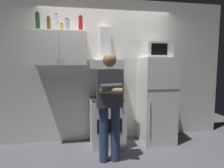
{
  "coord_description": "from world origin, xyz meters",
  "views": [
    {
      "loc": [
        -0.56,
        -3.12,
        1.5
      ],
      "look_at": [
        0.0,
        0.0,
        1.15
      ],
      "focal_mm": 30.73,
      "sensor_mm": 36.0,
      "label": 1
    }
  ],
  "objects_px": {
    "bottle_vodka_clear": "(56,23)",
    "bottle_beer_brown": "(49,24)",
    "microwave": "(157,50)",
    "bottle_spice_jar": "(61,28)",
    "bottle_soda_red": "(81,24)",
    "bottle_canister_steel": "(67,25)",
    "bottle_wine_green": "(38,21)",
    "refrigerator": "(156,100)",
    "stove_oven": "(107,122)",
    "range_hood": "(106,58)",
    "upper_cabinet": "(60,48)",
    "cooking_pot": "(115,95)",
    "person_standing": "(110,103)"
  },
  "relations": [
    {
      "from": "range_hood",
      "to": "person_standing",
      "type": "bearing_deg",
      "value": -93.91
    },
    {
      "from": "upper_cabinet",
      "to": "bottle_spice_jar",
      "type": "height_order",
      "value": "bottle_spice_jar"
    },
    {
      "from": "upper_cabinet",
      "to": "range_hood",
      "type": "xyz_separation_m",
      "value": [
        0.8,
        0.0,
        -0.15
      ]
    },
    {
      "from": "bottle_spice_jar",
      "to": "cooking_pot",
      "type": "bearing_deg",
      "value": -16.36
    },
    {
      "from": "bottle_soda_red",
      "to": "cooking_pot",
      "type": "bearing_deg",
      "value": -21.07
    },
    {
      "from": "bottle_wine_green",
      "to": "microwave",
      "type": "bearing_deg",
      "value": -2.83
    },
    {
      "from": "bottle_spice_jar",
      "to": "bottle_vodka_clear",
      "type": "bearing_deg",
      "value": 164.28
    },
    {
      "from": "stove_oven",
      "to": "bottle_canister_steel",
      "type": "bearing_deg",
      "value": 169.27
    },
    {
      "from": "person_standing",
      "to": "bottle_canister_steel",
      "type": "bearing_deg",
      "value": 130.54
    },
    {
      "from": "person_standing",
      "to": "bottle_canister_steel",
      "type": "xyz_separation_m",
      "value": [
        -0.63,
        0.73,
        1.25
      ]
    },
    {
      "from": "upper_cabinet",
      "to": "person_standing",
      "type": "xyz_separation_m",
      "value": [
        0.75,
        -0.73,
        -0.85
      ]
    },
    {
      "from": "refrigerator",
      "to": "bottle_beer_brown",
      "type": "distance_m",
      "value": 2.37
    },
    {
      "from": "stove_oven",
      "to": "refrigerator",
      "type": "bearing_deg",
      "value": 0.04
    },
    {
      "from": "upper_cabinet",
      "to": "bottle_soda_red",
      "type": "height_order",
      "value": "bottle_soda_red"
    },
    {
      "from": "upper_cabinet",
      "to": "cooking_pot",
      "type": "relative_size",
      "value": 3.03
    },
    {
      "from": "range_hood",
      "to": "bottle_soda_red",
      "type": "relative_size",
      "value": 2.78
    },
    {
      "from": "range_hood",
      "to": "bottle_spice_jar",
      "type": "bearing_deg",
      "value": 178.58
    },
    {
      "from": "bottle_vodka_clear",
      "to": "bottle_beer_brown",
      "type": "distance_m",
      "value": 0.13
    },
    {
      "from": "cooking_pot",
      "to": "bottle_wine_green",
      "type": "xyz_separation_m",
      "value": [
        -1.29,
        0.24,
        1.26
      ]
    },
    {
      "from": "stove_oven",
      "to": "bottle_beer_brown",
      "type": "height_order",
      "value": "bottle_beer_brown"
    },
    {
      "from": "upper_cabinet",
      "to": "stove_oven",
      "type": "xyz_separation_m",
      "value": [
        0.8,
        -0.13,
        -1.32
      ]
    },
    {
      "from": "range_hood",
      "to": "bottle_spice_jar",
      "type": "height_order",
      "value": "bottle_spice_jar"
    },
    {
      "from": "microwave",
      "to": "cooking_pot",
      "type": "height_order",
      "value": "microwave"
    },
    {
      "from": "bottle_spice_jar",
      "to": "bottle_beer_brown",
      "type": "relative_size",
      "value": 0.55
    },
    {
      "from": "upper_cabinet",
      "to": "bottle_vodka_clear",
      "type": "bearing_deg",
      "value": 142.73
    },
    {
      "from": "range_hood",
      "to": "microwave",
      "type": "height_order",
      "value": "range_hood"
    },
    {
      "from": "stove_oven",
      "to": "cooking_pot",
      "type": "xyz_separation_m",
      "value": [
        0.13,
        -0.12,
        0.5
      ]
    },
    {
      "from": "person_standing",
      "to": "bottle_beer_brown",
      "type": "distance_m",
      "value": 1.74
    },
    {
      "from": "bottle_vodka_clear",
      "to": "bottle_wine_green",
      "type": "distance_m",
      "value": 0.3
    },
    {
      "from": "microwave",
      "to": "bottle_vodka_clear",
      "type": "xyz_separation_m",
      "value": [
        -1.81,
        0.15,
        0.45
      ]
    },
    {
      "from": "refrigerator",
      "to": "bottle_spice_jar",
      "type": "height_order",
      "value": "bottle_spice_jar"
    },
    {
      "from": "refrigerator",
      "to": "bottle_canister_steel",
      "type": "bearing_deg",
      "value": 175.51
    },
    {
      "from": "stove_oven",
      "to": "person_standing",
      "type": "xyz_separation_m",
      "value": [
        -0.05,
        -0.61,
        0.47
      ]
    },
    {
      "from": "cooking_pot",
      "to": "bottle_beer_brown",
      "type": "height_order",
      "value": "bottle_beer_brown"
    },
    {
      "from": "stove_oven",
      "to": "bottle_wine_green",
      "type": "xyz_separation_m",
      "value": [
        -1.16,
        0.12,
        1.76
      ]
    },
    {
      "from": "microwave",
      "to": "upper_cabinet",
      "type": "bearing_deg",
      "value": 176.52
    },
    {
      "from": "bottle_canister_steel",
      "to": "bottle_wine_green",
      "type": "height_order",
      "value": "bottle_wine_green"
    },
    {
      "from": "upper_cabinet",
      "to": "bottle_canister_steel",
      "type": "distance_m",
      "value": 0.42
    },
    {
      "from": "bottle_vodka_clear",
      "to": "range_hood",
      "type": "bearing_deg",
      "value": -2.91
    },
    {
      "from": "bottle_canister_steel",
      "to": "person_standing",
      "type": "bearing_deg",
      "value": -49.46
    },
    {
      "from": "upper_cabinet",
      "to": "microwave",
      "type": "distance_m",
      "value": 1.75
    },
    {
      "from": "bottle_spice_jar",
      "to": "upper_cabinet",
      "type": "bearing_deg",
      "value": -143.51
    },
    {
      "from": "range_hood",
      "to": "upper_cabinet",
      "type": "bearing_deg",
      "value": -179.91
    },
    {
      "from": "microwave",
      "to": "bottle_spice_jar",
      "type": "bearing_deg",
      "value": 175.79
    },
    {
      "from": "stove_oven",
      "to": "upper_cabinet",
      "type": "bearing_deg",
      "value": 171.1
    },
    {
      "from": "cooking_pot",
      "to": "bottle_canister_steel",
      "type": "bearing_deg",
      "value": 162.96
    },
    {
      "from": "microwave",
      "to": "bottle_soda_red",
      "type": "height_order",
      "value": "bottle_soda_red"
    },
    {
      "from": "microwave",
      "to": "bottle_spice_jar",
      "type": "relative_size",
      "value": 3.56
    },
    {
      "from": "bottle_canister_steel",
      "to": "bottle_vodka_clear",
      "type": "bearing_deg",
      "value": 167.03
    },
    {
      "from": "stove_oven",
      "to": "bottle_canister_steel",
      "type": "xyz_separation_m",
      "value": [
        -0.68,
        0.13,
        1.72
      ]
    }
  ]
}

